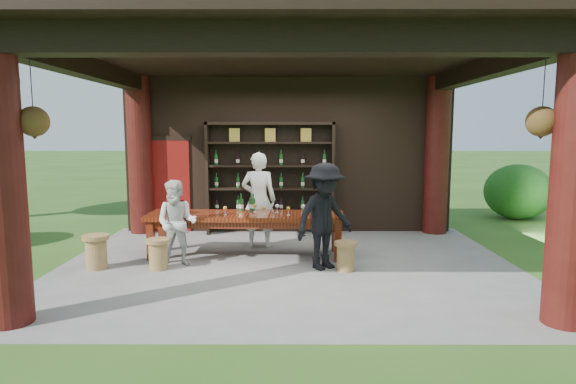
{
  "coord_description": "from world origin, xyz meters",
  "views": [
    {
      "loc": [
        0.03,
        -7.64,
        2.18
      ],
      "look_at": [
        0.0,
        0.4,
        1.15
      ],
      "focal_mm": 30.0,
      "sensor_mm": 36.0,
      "label": 1
    }
  ],
  "objects_px": {
    "wine_shelf": "(270,178)",
    "stool_near_left": "(158,253)",
    "host": "(259,200)",
    "guest_woman": "(177,223)",
    "stool_far_left": "(96,251)",
    "napkin_basket": "(181,210)",
    "stool_near_right": "(346,255)",
    "guest_man": "(324,216)",
    "tasting_table": "(246,220)"
  },
  "relations": [
    {
      "from": "wine_shelf",
      "to": "stool_near_left",
      "type": "bearing_deg",
      "value": -121.52
    },
    {
      "from": "host",
      "to": "guest_woman",
      "type": "bearing_deg",
      "value": 50.8
    },
    {
      "from": "guest_woman",
      "to": "host",
      "type": "bearing_deg",
      "value": 50.99
    },
    {
      "from": "stool_far_left",
      "to": "napkin_basket",
      "type": "bearing_deg",
      "value": 34.45
    },
    {
      "from": "host",
      "to": "napkin_basket",
      "type": "distance_m",
      "value": 1.49
    },
    {
      "from": "host",
      "to": "guest_woman",
      "type": "height_order",
      "value": "host"
    },
    {
      "from": "stool_near_left",
      "to": "stool_near_right",
      "type": "height_order",
      "value": "stool_near_left"
    },
    {
      "from": "stool_near_left",
      "to": "stool_near_right",
      "type": "relative_size",
      "value": 1.06
    },
    {
      "from": "wine_shelf",
      "to": "stool_near_right",
      "type": "relative_size",
      "value": 5.79
    },
    {
      "from": "stool_near_right",
      "to": "guest_woman",
      "type": "xyz_separation_m",
      "value": [
        -2.7,
        0.31,
        0.45
      ]
    },
    {
      "from": "wine_shelf",
      "to": "guest_man",
      "type": "relative_size",
      "value": 1.6
    },
    {
      "from": "host",
      "to": "guest_man",
      "type": "bearing_deg",
      "value": 132.07
    },
    {
      "from": "wine_shelf",
      "to": "guest_woman",
      "type": "bearing_deg",
      "value": -119.88
    },
    {
      "from": "host",
      "to": "stool_far_left",
      "type": "bearing_deg",
      "value": 35.88
    },
    {
      "from": "tasting_table",
      "to": "napkin_basket",
      "type": "xyz_separation_m",
      "value": [
        -1.13,
        -0.0,
        0.19
      ]
    },
    {
      "from": "stool_far_left",
      "to": "guest_woman",
      "type": "height_order",
      "value": "guest_woman"
    },
    {
      "from": "tasting_table",
      "to": "guest_woman",
      "type": "distance_m",
      "value": 1.22
    },
    {
      "from": "tasting_table",
      "to": "stool_near_right",
      "type": "relative_size",
      "value": 7.37
    },
    {
      "from": "guest_woman",
      "to": "napkin_basket",
      "type": "distance_m",
      "value": 0.61
    },
    {
      "from": "napkin_basket",
      "to": "host",
      "type": "bearing_deg",
      "value": 28.01
    },
    {
      "from": "host",
      "to": "napkin_basket",
      "type": "relative_size",
      "value": 6.86
    },
    {
      "from": "guest_man",
      "to": "napkin_basket",
      "type": "bearing_deg",
      "value": 125.17
    },
    {
      "from": "tasting_table",
      "to": "guest_man",
      "type": "bearing_deg",
      "value": -30.89
    },
    {
      "from": "stool_near_left",
      "to": "napkin_basket",
      "type": "height_order",
      "value": "napkin_basket"
    },
    {
      "from": "guest_woman",
      "to": "stool_far_left",
      "type": "bearing_deg",
      "value": -165.4
    },
    {
      "from": "stool_near_right",
      "to": "host",
      "type": "relative_size",
      "value": 0.26
    },
    {
      "from": "host",
      "to": "guest_woman",
      "type": "xyz_separation_m",
      "value": [
        -1.24,
        -1.29,
        -0.2
      ]
    },
    {
      "from": "stool_near_left",
      "to": "wine_shelf",
      "type": "bearing_deg",
      "value": 58.48
    },
    {
      "from": "tasting_table",
      "to": "napkin_basket",
      "type": "bearing_deg",
      "value": -179.9
    },
    {
      "from": "host",
      "to": "guest_man",
      "type": "distance_m",
      "value": 1.86
    },
    {
      "from": "stool_near_left",
      "to": "stool_near_right",
      "type": "bearing_deg",
      "value": -1.28
    },
    {
      "from": "stool_near_left",
      "to": "guest_man",
      "type": "bearing_deg",
      "value": 1.28
    },
    {
      "from": "stool_far_left",
      "to": "napkin_basket",
      "type": "relative_size",
      "value": 2.08
    },
    {
      "from": "host",
      "to": "guest_man",
      "type": "xyz_separation_m",
      "value": [
        1.13,
        -1.48,
        -0.05
      ]
    },
    {
      "from": "host",
      "to": "guest_woman",
      "type": "relative_size",
      "value": 1.28
    },
    {
      "from": "guest_woman",
      "to": "tasting_table",
      "type": "bearing_deg",
      "value": 34.13
    },
    {
      "from": "wine_shelf",
      "to": "stool_near_left",
      "type": "xyz_separation_m",
      "value": [
        -1.66,
        -2.71,
        -0.92
      ]
    },
    {
      "from": "tasting_table",
      "to": "stool_near_left",
      "type": "distance_m",
      "value": 1.6
    },
    {
      "from": "guest_man",
      "to": "host",
      "type": "bearing_deg",
      "value": 90.26
    },
    {
      "from": "tasting_table",
      "to": "stool_far_left",
      "type": "height_order",
      "value": "tasting_table"
    },
    {
      "from": "tasting_table",
      "to": "stool_far_left",
      "type": "relative_size",
      "value": 6.3
    },
    {
      "from": "wine_shelf",
      "to": "tasting_table",
      "type": "bearing_deg",
      "value": -100.71
    },
    {
      "from": "stool_near_left",
      "to": "napkin_basket",
      "type": "distance_m",
      "value": 1.03
    },
    {
      "from": "guest_woman",
      "to": "napkin_basket",
      "type": "height_order",
      "value": "guest_woman"
    },
    {
      "from": "napkin_basket",
      "to": "stool_far_left",
      "type": "bearing_deg",
      "value": -145.55
    },
    {
      "from": "guest_man",
      "to": "tasting_table",
      "type": "bearing_deg",
      "value": 112.02
    },
    {
      "from": "napkin_basket",
      "to": "guest_woman",
      "type": "bearing_deg",
      "value": -83.24
    },
    {
      "from": "tasting_table",
      "to": "stool_far_left",
      "type": "distance_m",
      "value": 2.47
    },
    {
      "from": "guest_man",
      "to": "stool_near_left",
      "type": "bearing_deg",
      "value": 144.19
    },
    {
      "from": "stool_near_right",
      "to": "napkin_basket",
      "type": "bearing_deg",
      "value": 161.88
    }
  ]
}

